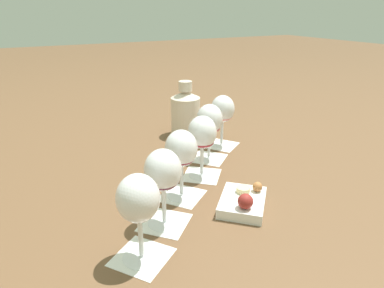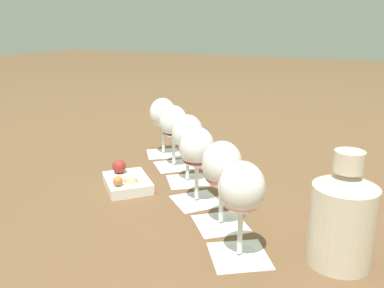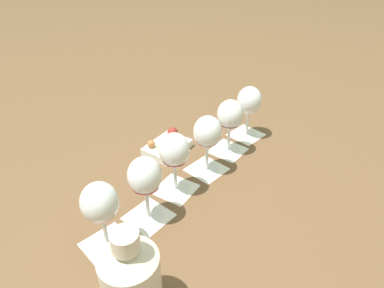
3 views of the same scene
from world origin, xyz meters
name	(u,v)px [view 2 (image 2 of 3)]	position (x,y,z in m)	size (l,w,h in m)	color
ground_plane	(193,191)	(0.00, 0.00, 0.00)	(8.00, 8.00, 0.00)	brown
tasting_card_0	(239,255)	(-0.23, -0.21, 0.00)	(0.14, 0.14, 0.00)	white
tasting_card_1	(221,224)	(-0.13, -0.13, 0.00)	(0.14, 0.14, 0.00)	white
tasting_card_2	(197,201)	(-0.05, -0.03, 0.00)	(0.14, 0.14, 0.00)	white
tasting_card_3	(188,181)	(0.05, 0.04, 0.00)	(0.14, 0.14, 0.00)	white
tasting_card_4	(174,166)	(0.14, 0.13, 0.00)	(0.14, 0.14, 0.00)	white
tasting_card_5	(164,153)	(0.22, 0.22, 0.00)	(0.14, 0.14, 0.00)	white
wine_glass_0	(242,193)	(-0.23, -0.21, 0.12)	(0.08, 0.08, 0.18)	white
wine_glass_1	(222,168)	(-0.13, -0.13, 0.12)	(0.08, 0.08, 0.18)	white
wine_glass_2	(197,151)	(-0.05, -0.03, 0.12)	(0.08, 0.08, 0.18)	white
wine_glass_3	(187,136)	(0.05, 0.04, 0.12)	(0.08, 0.08, 0.18)	white
wine_glass_4	(173,125)	(0.14, 0.13, 0.12)	(0.08, 0.08, 0.18)	white
wine_glass_5	(163,116)	(0.22, 0.22, 0.12)	(0.08, 0.08, 0.18)	white
ceramic_vase	(343,216)	(-0.17, -0.37, 0.09)	(0.11, 0.11, 0.20)	beige
snack_dish	(126,181)	(-0.06, 0.16, 0.02)	(0.17, 0.17, 0.06)	white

